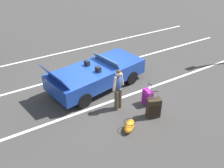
{
  "coord_description": "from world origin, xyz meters",
  "views": [
    {
      "loc": [
        -4.01,
        -7.87,
        5.57
      ],
      "look_at": [
        0.02,
        -1.22,
        0.75
      ],
      "focal_mm": 38.43,
      "sensor_mm": 36.0,
      "label": 1
    }
  ],
  "objects_px": {
    "duffel_bag": "(129,126)",
    "suitcase_medium_bright": "(147,97)",
    "suitcase_large_black": "(154,108)",
    "traveler_person": "(118,88)",
    "convertible_car": "(100,73)"
  },
  "relations": [
    {
      "from": "suitcase_large_black",
      "to": "suitcase_medium_bright",
      "type": "distance_m",
      "value": 0.75
    },
    {
      "from": "suitcase_medium_bright",
      "to": "convertible_car",
      "type": "bearing_deg",
      "value": -66.87
    },
    {
      "from": "suitcase_large_black",
      "to": "duffel_bag",
      "type": "height_order",
      "value": "suitcase_large_black"
    },
    {
      "from": "convertible_car",
      "to": "suitcase_medium_bright",
      "type": "xyz_separation_m",
      "value": [
        0.85,
        -2.17,
        -0.28
      ]
    },
    {
      "from": "convertible_car",
      "to": "suitcase_medium_bright",
      "type": "distance_m",
      "value": 2.35
    },
    {
      "from": "suitcase_medium_bright",
      "to": "traveler_person",
      "type": "relative_size",
      "value": 0.53
    },
    {
      "from": "suitcase_large_black",
      "to": "traveler_person",
      "type": "relative_size",
      "value": 0.62
    },
    {
      "from": "convertible_car",
      "to": "suitcase_large_black",
      "type": "distance_m",
      "value": 2.93
    },
    {
      "from": "convertible_car",
      "to": "duffel_bag",
      "type": "distance_m",
      "value": 3.1
    },
    {
      "from": "convertible_car",
      "to": "traveler_person",
      "type": "bearing_deg",
      "value": -108.58
    },
    {
      "from": "suitcase_large_black",
      "to": "traveler_person",
      "type": "distance_m",
      "value": 1.45
    },
    {
      "from": "convertible_car",
      "to": "duffel_bag",
      "type": "bearing_deg",
      "value": -111.07
    },
    {
      "from": "duffel_bag",
      "to": "traveler_person",
      "type": "height_order",
      "value": "traveler_person"
    },
    {
      "from": "suitcase_large_black",
      "to": "duffel_bag",
      "type": "distance_m",
      "value": 1.17
    },
    {
      "from": "duffel_bag",
      "to": "suitcase_medium_bright",
      "type": "bearing_deg",
      "value": 30.82
    }
  ]
}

